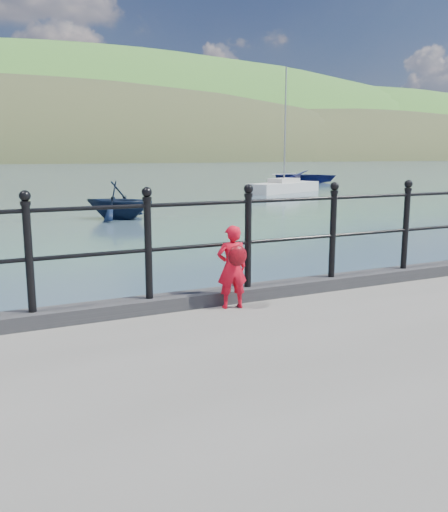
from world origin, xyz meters
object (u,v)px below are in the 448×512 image
launch_blue (306,176)px  child (232,266)px  sailboat_near (284,188)px  railing (200,233)px  launch_navy (119,200)px

launch_blue → child: bearing=-171.7°
child → launch_blue: 46.80m
sailboat_near → launch_blue: bearing=26.7°
railing → sailboat_near: sailboat_near is taller
child → sailboat_near: bearing=-112.6°
child → launch_blue: child is taller
launch_navy → sailboat_near: bearing=-10.7°
launch_blue → sailboat_near: sailboat_near is taller
child → launch_blue: bearing=-114.8°
launch_blue → launch_navy: 31.86m
launch_navy → sailboat_near: size_ratio=0.35×
railing → child: size_ratio=19.64×
railing → launch_blue: 46.75m
child → launch_navy: child is taller
child → launch_navy: 17.30m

